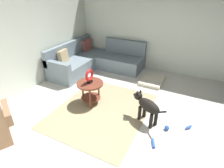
{
  "coord_description": "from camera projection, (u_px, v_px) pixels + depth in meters",
  "views": [
    {
      "loc": [
        -2.7,
        -1.0,
        2.5
      ],
      "look_at": [
        0.45,
        0.6,
        0.55
      ],
      "focal_mm": 29.47,
      "sensor_mm": 36.0,
      "label": 1
    }
  ],
  "objects": [
    {
      "name": "ground_plane",
      "position": [
        128.0,
        126.0,
        3.74
      ],
      "size": [
        6.0,
        6.0,
        0.1
      ],
      "primitive_type": "cube",
      "color": "silver"
    },
    {
      "name": "wall_back",
      "position": [
        13.0,
        40.0,
        4.22
      ],
      "size": [
        6.0,
        0.12,
        2.7
      ],
      "primitive_type": "cube",
      "color": "silver",
      "rests_on": "ground_plane"
    },
    {
      "name": "wall_right",
      "position": [
        169.0,
        28.0,
        5.35
      ],
      "size": [
        0.12,
        6.0,
        2.7
      ],
      "primitive_type": "cube",
      "color": "silver",
      "rests_on": "ground_plane"
    },
    {
      "name": "area_rug",
      "position": [
        102.0,
        110.0,
        4.1
      ],
      "size": [
        2.3,
        1.9,
        0.01
      ],
      "primitive_type": "cube",
      "color": "tan",
      "rests_on": "ground_plane"
    },
    {
      "name": "sectional_couch",
      "position": [
        94.0,
        61.0,
        5.92
      ],
      "size": [
        2.2,
        2.25,
        0.88
      ],
      "color": "slate",
      "rests_on": "ground_plane"
    },
    {
      "name": "side_table",
      "position": [
        90.0,
        88.0,
        4.17
      ],
      "size": [
        0.6,
        0.6,
        0.54
      ],
      "color": "brown",
      "rests_on": "ground_plane"
    },
    {
      "name": "torus_sculpture",
      "position": [
        89.0,
        76.0,
        4.02
      ],
      "size": [
        0.28,
        0.08,
        0.33
      ],
      "color": "black",
      "rests_on": "side_table"
    },
    {
      "name": "dog_bed_mat",
      "position": [
        152.0,
        80.0,
        5.27
      ],
      "size": [
        0.8,
        0.6,
        0.09
      ],
      "primitive_type": "cube",
      "color": "beige",
      "rests_on": "ground_plane"
    },
    {
      "name": "dog",
      "position": [
        147.0,
        106.0,
        3.61
      ],
      "size": [
        0.44,
        0.78,
        0.63
      ],
      "rotation": [
        0.0,
        0.0,
        5.82
      ],
      "color": "black",
      "rests_on": "ground_plane"
    },
    {
      "name": "dog_toy_ball",
      "position": [
        167.0,
        128.0,
        3.54
      ],
      "size": [
        0.09,
        0.09,
        0.09
      ],
      "primitive_type": "sphere",
      "color": "blue",
      "rests_on": "ground_plane"
    },
    {
      "name": "dog_toy_rope",
      "position": [
        153.0,
        143.0,
        3.23
      ],
      "size": [
        0.2,
        0.12,
        0.05
      ],
      "primitive_type": "cylinder",
      "rotation": [
        0.0,
        1.57,
        0.4
      ],
      "color": "blue",
      "rests_on": "ground_plane"
    },
    {
      "name": "dog_toy_bone",
      "position": [
        189.0,
        127.0,
        3.58
      ],
      "size": [
        0.18,
        0.15,
        0.06
      ],
      "primitive_type": "ellipsoid",
      "rotation": [
        0.0,
        0.0,
        2.57
      ],
      "color": "blue",
      "rests_on": "ground_plane"
    }
  ]
}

